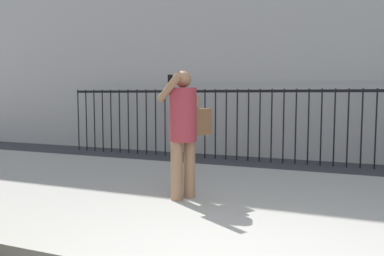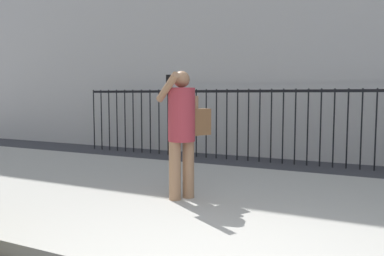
# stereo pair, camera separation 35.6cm
# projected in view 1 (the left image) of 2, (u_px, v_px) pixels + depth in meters

# --- Properties ---
(sidewalk) EXTENTS (28.00, 4.40, 0.15)m
(sidewalk) POSITION_uv_depth(u_px,v_px,m) (288.00, 211.00, 4.65)
(sidewalk) COLOR #9E9B93
(sidewalk) RESTS_ON ground
(iron_fence) EXTENTS (12.03, 0.04, 1.60)m
(iron_fence) POSITION_uv_depth(u_px,v_px,m) (315.00, 117.00, 7.99)
(iron_fence) COLOR black
(iron_fence) RESTS_ON ground
(pedestrian_on_phone) EXTENTS (0.61, 0.72, 1.62)m
(pedestrian_on_phone) POSITION_uv_depth(u_px,v_px,m) (185.00, 125.00, 4.87)
(pedestrian_on_phone) COLOR #936B4C
(pedestrian_on_phone) RESTS_ON sidewalk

